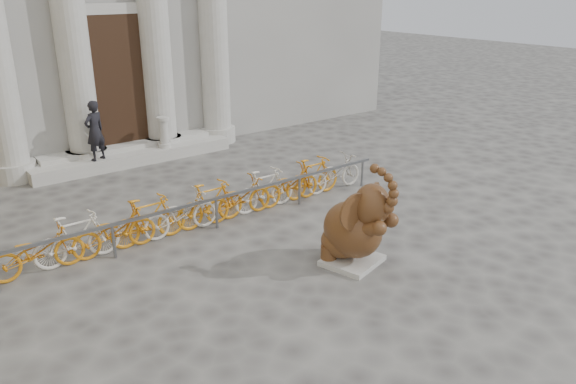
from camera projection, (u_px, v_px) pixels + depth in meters
ground at (349, 290)px, 9.83m from camera, size 80.00×80.00×0.00m
entrance_steps at (132, 156)px, 16.74m from camera, size 6.00×1.20×0.36m
elephant_statue at (355, 228)px, 10.51m from camera, size 1.35×1.62×2.06m
bike_rack at (210, 204)px, 12.31m from camera, size 9.22×0.53×1.00m
pedestrian at (95, 131)px, 15.47m from camera, size 0.72×0.60×1.68m
balustrade_post at (164, 133)px, 16.83m from camera, size 0.38×0.38×0.92m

